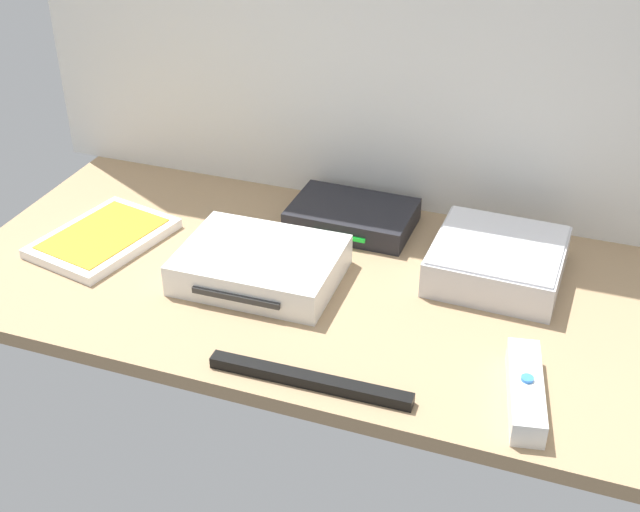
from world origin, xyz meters
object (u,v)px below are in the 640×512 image
(mini_computer, at_px, (497,260))
(remote_wand, at_px, (525,390))
(game_console, at_px, (260,265))
(network_router, at_px, (352,216))
(game_case, at_px, (103,238))
(sensor_bar, at_px, (310,380))

(mini_computer, xyz_separation_m, remote_wand, (0.07, -0.24, -0.01))
(game_console, height_order, network_router, game_console)
(mini_computer, relative_size, network_router, 0.96)
(mini_computer, xyz_separation_m, game_case, (-0.55, -0.10, -0.02))
(game_case, bearing_deg, network_router, 39.52)
(game_console, height_order, sensor_bar, game_console)
(remote_wand, height_order, sensor_bar, remote_wand)
(game_case, relative_size, remote_wand, 1.41)
(network_router, height_order, sensor_bar, network_router)
(game_console, distance_m, sensor_bar, 0.23)
(network_router, xyz_separation_m, remote_wand, (0.30, -0.31, -0.00))
(game_console, relative_size, remote_wand, 1.40)
(mini_computer, relative_size, remote_wand, 1.15)
(game_case, bearing_deg, remote_wand, -0.19)
(sensor_bar, bearing_deg, network_router, 99.21)
(game_console, bearing_deg, remote_wand, -19.90)
(mini_computer, distance_m, sensor_bar, 0.34)
(game_case, distance_m, network_router, 0.37)
(mini_computer, xyz_separation_m, sensor_bar, (-0.16, -0.29, -0.02))
(network_router, bearing_deg, sensor_bar, -78.79)
(network_router, bearing_deg, game_console, -111.36)
(game_console, distance_m, mini_computer, 0.32)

